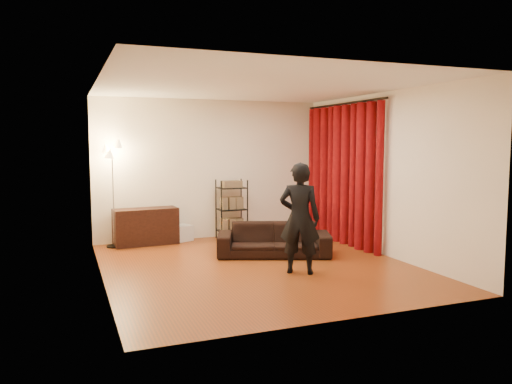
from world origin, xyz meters
name	(u,v)px	position (x,y,z in m)	size (l,w,h in m)	color
floor	(257,266)	(0.00, 0.00, 0.00)	(5.00, 5.00, 0.00)	#86380E
ceiling	(257,86)	(0.00, 0.00, 2.70)	(5.00, 5.00, 0.00)	white
wall_back	(211,169)	(0.00, 2.50, 1.35)	(5.00, 5.00, 0.00)	#F4E4CC
wall_front	(345,193)	(0.00, -2.50, 1.35)	(5.00, 5.00, 0.00)	#F4E4CC
wall_left	(100,182)	(-2.25, 0.00, 1.35)	(5.00, 5.00, 0.00)	#F4E4CC
wall_right	(383,174)	(2.25, 0.00, 1.35)	(5.00, 5.00, 0.00)	#F4E4CC
curtain_rod	(344,104)	(2.15, 1.12, 2.58)	(0.04, 0.04, 2.65)	black
curtain	(342,175)	(2.13, 1.12, 1.28)	(0.22, 2.65, 2.55)	maroon
sofa	(274,240)	(0.51, 0.54, 0.27)	(1.84, 0.72, 0.54)	black
person	(300,218)	(0.42, -0.60, 0.80)	(0.58, 0.38, 1.59)	black
media_cabinet	(146,227)	(-1.32, 2.23, 0.34)	(1.15, 0.43, 0.67)	black
storage_boxes	(181,233)	(-0.64, 2.31, 0.15)	(0.37, 0.30, 0.31)	silver
wire_shelf	(232,209)	(0.33, 2.20, 0.58)	(0.52, 0.37, 1.15)	black
floor_lamp	(113,195)	(-1.89, 2.21, 0.94)	(0.34, 0.34, 1.87)	silver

